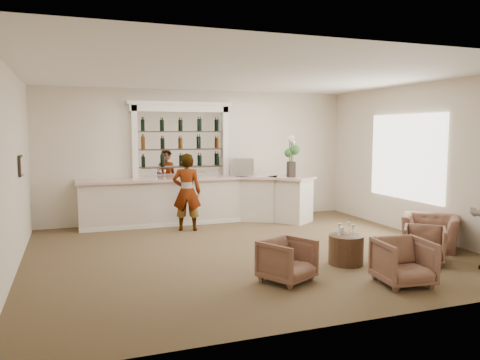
% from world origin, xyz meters
% --- Properties ---
extents(ground, '(8.00, 8.00, 0.00)m').
position_xyz_m(ground, '(0.00, 0.00, 0.00)').
color(ground, brown).
rests_on(ground, ground).
extents(room_shell, '(8.04, 7.02, 3.32)m').
position_xyz_m(room_shell, '(0.16, 0.71, 2.34)').
color(room_shell, beige).
rests_on(room_shell, ground).
extents(bar_counter, '(5.72, 1.80, 1.14)m').
position_xyz_m(bar_counter, '(-0.16, 3.00, 0.57)').
color(bar_counter, beige).
rests_on(bar_counter, ground).
extents(back_bar_alcove, '(2.64, 0.25, 3.00)m').
position_xyz_m(back_bar_alcove, '(-0.50, 3.41, 2.03)').
color(back_bar_alcove, white).
rests_on(back_bar_alcove, ground).
extents(cocktail_table, '(0.59, 0.59, 0.50)m').
position_xyz_m(cocktail_table, '(1.28, -1.33, 0.25)').
color(cocktail_table, '#4B3220').
rests_on(cocktail_table, ground).
extents(sommelier, '(0.75, 0.60, 1.78)m').
position_xyz_m(sommelier, '(-0.65, 2.27, 0.89)').
color(sommelier, gray).
rests_on(sommelier, ground).
extents(armchair_left, '(0.95, 0.96, 0.65)m').
position_xyz_m(armchair_left, '(-0.07, -1.84, 0.33)').
color(armchair_left, brown).
rests_on(armchair_left, ground).
extents(armchair_center, '(0.82, 0.84, 0.69)m').
position_xyz_m(armchair_center, '(1.48, -2.56, 0.35)').
color(armchair_center, brown).
rests_on(armchair_center, ground).
extents(armchair_right, '(0.96, 0.97, 0.63)m').
position_xyz_m(armchair_right, '(2.62, -1.70, 0.32)').
color(armchair_right, brown).
rests_on(armchair_right, ground).
extents(armchair_far, '(1.33, 1.33, 0.65)m').
position_xyz_m(armchair_far, '(3.40, -0.97, 0.33)').
color(armchair_far, brown).
rests_on(armchair_far, ground).
extents(espresso_machine, '(0.56, 0.49, 0.45)m').
position_xyz_m(espresso_machine, '(0.97, 3.04, 1.37)').
color(espresso_machine, silver).
rests_on(espresso_machine, bar_counter).
extents(flower_vase, '(0.27, 0.27, 1.01)m').
position_xyz_m(flower_vase, '(2.02, 2.34, 1.71)').
color(flower_vase, black).
rests_on(flower_vase, bar_counter).
extents(wine_glass_bar_left, '(0.07, 0.07, 0.21)m').
position_xyz_m(wine_glass_bar_left, '(-1.21, 3.00, 1.25)').
color(wine_glass_bar_left, white).
rests_on(wine_glass_bar_left, bar_counter).
extents(wine_glass_bar_right, '(0.07, 0.07, 0.21)m').
position_xyz_m(wine_glass_bar_right, '(-1.00, 3.04, 1.25)').
color(wine_glass_bar_right, white).
rests_on(wine_glass_bar_right, bar_counter).
extents(wine_glass_tbl_a, '(0.07, 0.07, 0.21)m').
position_xyz_m(wine_glass_tbl_a, '(1.16, -1.30, 0.60)').
color(wine_glass_tbl_a, white).
rests_on(wine_glass_tbl_a, cocktail_table).
extents(wine_glass_tbl_b, '(0.07, 0.07, 0.21)m').
position_xyz_m(wine_glass_tbl_b, '(1.38, -1.25, 0.60)').
color(wine_glass_tbl_b, white).
rests_on(wine_glass_tbl_b, cocktail_table).
extents(wine_glass_tbl_c, '(0.07, 0.07, 0.21)m').
position_xyz_m(wine_glass_tbl_c, '(1.32, -1.46, 0.60)').
color(wine_glass_tbl_c, white).
rests_on(wine_glass_tbl_c, cocktail_table).
extents(napkin_holder, '(0.08, 0.08, 0.12)m').
position_xyz_m(napkin_holder, '(1.26, -1.19, 0.56)').
color(napkin_holder, white).
rests_on(napkin_holder, cocktail_table).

